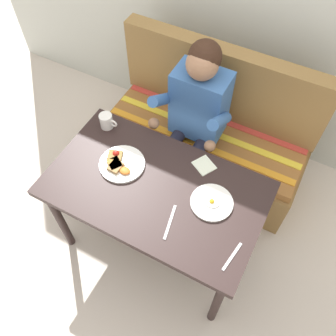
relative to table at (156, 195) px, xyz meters
name	(u,v)px	position (x,y,z in m)	size (l,w,h in m)	color
ground_plane	(158,241)	(0.00, 0.00, -0.65)	(8.00, 8.00, 0.00)	beige
table	(156,195)	(0.00, 0.00, 0.00)	(1.20, 0.70, 0.73)	black
couch	(207,138)	(0.00, 0.76, -0.32)	(1.44, 0.56, 1.00)	olive
person	(195,113)	(-0.04, 0.59, 0.09)	(0.45, 0.61, 1.21)	#3965A6
plate_breakfast	(121,163)	(-0.24, 0.04, 0.10)	(0.26, 0.26, 0.05)	white
plate_eggs	(212,202)	(0.31, 0.05, 0.09)	(0.23, 0.23, 0.04)	white
coffee_mug	(107,121)	(-0.47, 0.25, 0.13)	(0.12, 0.08, 0.09)	white
napkin	(204,165)	(0.18, 0.25, 0.09)	(0.11, 0.10, 0.01)	silver
fork	(232,256)	(0.52, -0.17, 0.08)	(0.01, 0.17, 0.01)	silver
knife	(170,222)	(0.17, -0.15, 0.08)	(0.01, 0.20, 0.01)	silver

